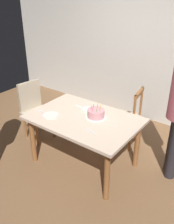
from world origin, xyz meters
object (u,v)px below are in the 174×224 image
birthday_cake (96,114)px  plate_near_celebrant (51,115)px  plate_far_side (89,110)px  chair_spindle_back (126,118)px  chair_upholstered (35,107)px  dining_table (84,124)px

birthday_cake → plate_near_celebrant: (-0.52, -0.32, -0.05)m
plate_far_side → chair_spindle_back: size_ratio=0.23×
plate_far_side → chair_upholstered: (-1.04, -0.10, -0.23)m
dining_table → chair_spindle_back: bearing=75.3°
dining_table → plate_far_side: 0.25m
plate_far_side → dining_table: bearing=-71.8°
chair_spindle_back → chair_upholstered: bearing=-152.3°
dining_table → chair_upholstered: (-1.11, 0.12, -0.13)m
birthday_cake → plate_near_celebrant: birthday_cake is taller
chair_upholstered → birthday_cake: bearing=-0.8°
dining_table → plate_near_celebrant: size_ratio=6.60×
birthday_cake → plate_near_celebrant: 0.62m
chair_spindle_back → chair_upholstered: size_ratio=1.00×
birthday_cake → chair_spindle_back: (0.09, 0.72, -0.35)m
plate_near_celebrant → chair_spindle_back: 1.24m
birthday_cake → plate_far_side: 0.24m
dining_table → birthday_cake: size_ratio=5.19×
birthday_cake → plate_far_side: (-0.20, 0.12, -0.05)m
plate_far_side → chair_upholstered: 1.07m
plate_near_celebrant → chair_upholstered: 0.82m
chair_spindle_back → chair_upholstered: same height
dining_table → plate_far_side: plate_far_side is taller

